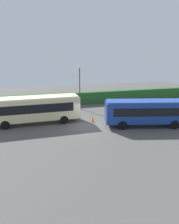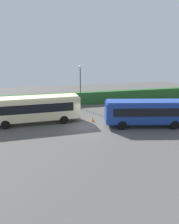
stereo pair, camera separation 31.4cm
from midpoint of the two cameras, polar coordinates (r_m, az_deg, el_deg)
The scene contains 9 objects.
ground_plane at distance 24.70m, azimuth -0.61°, elevation -3.80°, with size 64.00×64.00×0.00m, color #514F4C.
bus_cream at distance 25.96m, azimuth -14.71°, elevation 0.92°, with size 10.62×2.62×3.22m.
bus_blue at distance 25.08m, azimuth 14.50°, elevation 0.15°, with size 9.56×4.48×3.00m.
person_left at distance 29.57m, azimuth -20.21°, elevation 0.27°, with size 0.55×0.47×1.69m.
person_center at distance 28.59m, azimuth -13.37°, elevation 0.40°, with size 0.36×0.47×1.74m.
person_right at distance 26.99m, azimuth 11.53°, elevation -0.23°, with size 0.48×0.44×1.85m.
hedge_row at distance 34.71m, azimuth -5.40°, elevation 3.46°, with size 44.00×1.13×1.92m, color #255B26.
traffic_cone at distance 26.25m, azimuth 0.47°, elevation -1.93°, with size 0.36×0.36×0.60m, color orange.
lamppost at distance 31.63m, azimuth -2.90°, elevation 7.72°, with size 0.36×0.36×6.34m.
Camera 1 is at (-6.32, -22.44, 8.17)m, focal length 34.58 mm.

